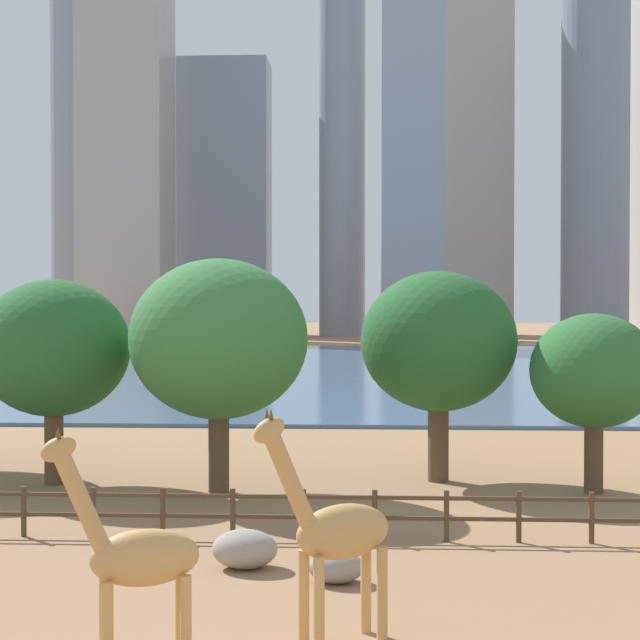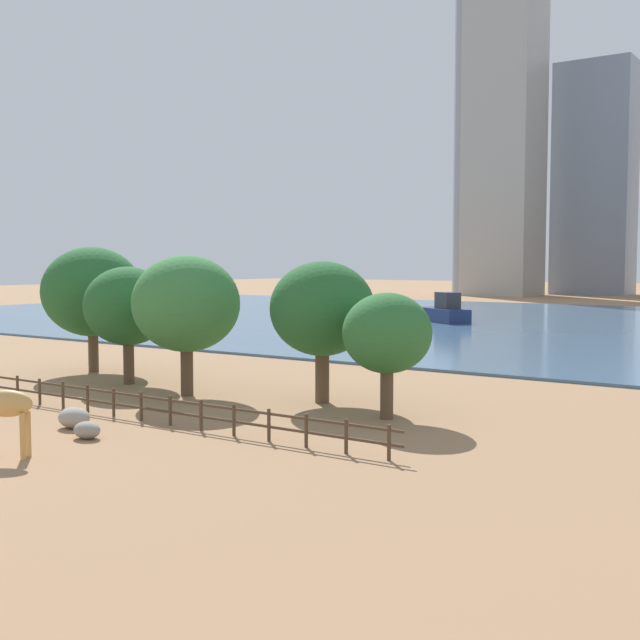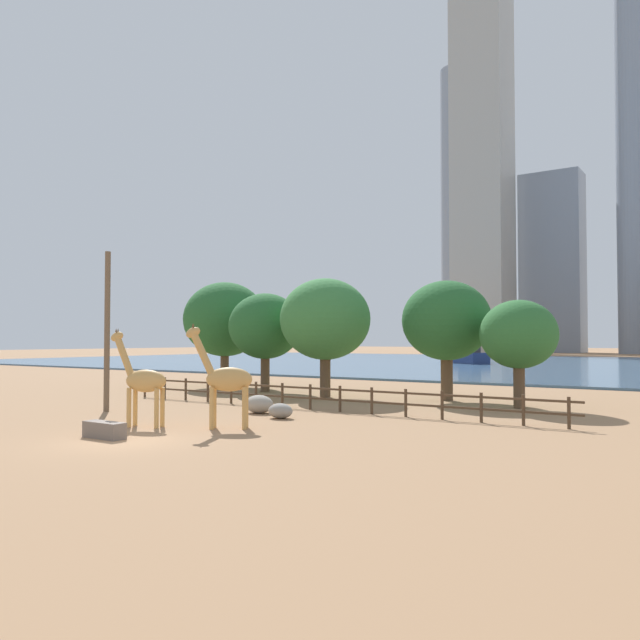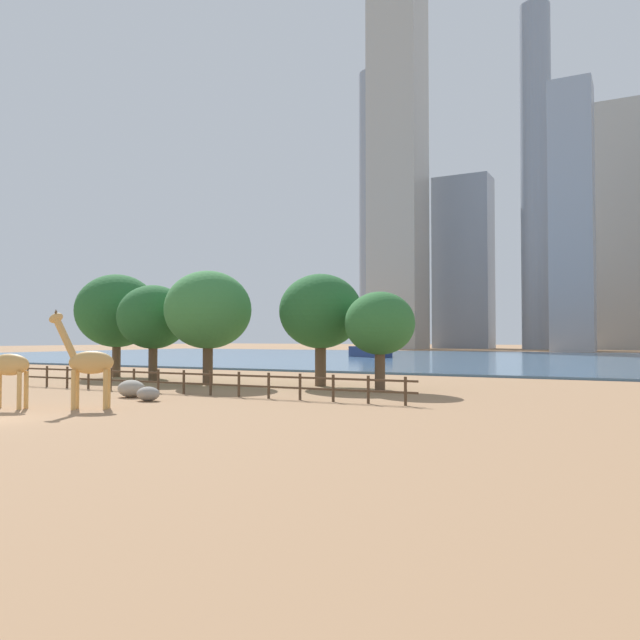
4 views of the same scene
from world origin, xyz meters
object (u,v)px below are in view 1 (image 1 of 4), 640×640
at_px(tree_left_large, 219,340).
at_px(boat_tug, 187,356).
at_px(boulder_near_fence, 245,549).
at_px(tree_right_small, 438,342).
at_px(tree_right_tall, 54,349).
at_px(tree_center_broad, 594,372).
at_px(giraffe_tall, 136,557).
at_px(giraffe_companion, 336,532).
at_px(boulder_by_pole, 336,567).

distance_m(tree_left_large, boat_tug, 55.02).
xyz_separation_m(boulder_near_fence, tree_right_small, (5.18, 11.18, 4.28)).
bearing_deg(tree_left_large, boat_tug, 101.64).
relative_size(tree_left_large, tree_right_tall, 1.09).
relative_size(tree_center_broad, tree_right_tall, 0.84).
distance_m(giraffe_tall, boulder_near_fence, 6.65).
distance_m(tree_right_small, boat_tug, 54.70).
height_order(giraffe_tall, boat_tug, giraffe_tall).
height_order(giraffe_tall, boulder_near_fence, giraffe_tall).
relative_size(giraffe_tall, tree_right_small, 0.57).
bearing_deg(tree_right_small, tree_center_broad, -20.89).
bearing_deg(giraffe_companion, tree_right_small, -133.99).
bearing_deg(tree_center_broad, giraffe_companion, -118.53).
height_order(tree_left_large, tree_right_small, tree_left_large).
relative_size(giraffe_tall, boat_tug, 0.50).
xyz_separation_m(giraffe_tall, tree_center_broad, (10.94, 15.76, 1.95)).
relative_size(boulder_by_pole, tree_center_broad, 0.21).
height_order(giraffe_tall, boulder_by_pole, giraffe_tall).
bearing_deg(boulder_by_pole, boulder_near_fence, 153.73).
bearing_deg(giraffe_companion, boulder_by_pole, -121.89).
distance_m(giraffe_companion, boulder_by_pole, 4.18).
distance_m(boulder_by_pole, tree_right_small, 13.35).
bearing_deg(boat_tug, tree_right_tall, 131.23).
distance_m(tree_right_tall, boat_tug, 53.07).
relative_size(boulder_near_fence, tree_right_tall, 0.22).
distance_m(boulder_by_pole, tree_left_large, 11.66).
bearing_deg(tree_center_broad, tree_left_large, -177.72).
bearing_deg(giraffe_companion, tree_center_broad, -152.15).
xyz_separation_m(tree_left_large, boat_tug, (-11.08, 53.78, -3.50)).
distance_m(giraffe_companion, tree_right_small, 16.56).
distance_m(boulder_near_fence, tree_left_large, 10.12).
height_order(giraffe_companion, boulder_near_fence, giraffe_companion).
relative_size(tree_left_large, tree_right_small, 1.05).
height_order(giraffe_companion, tree_center_broad, tree_center_broad).
height_order(giraffe_tall, giraffe_companion, giraffe_companion).
height_order(giraffe_companion, tree_right_small, tree_right_small).
bearing_deg(boulder_near_fence, tree_left_large, 102.48).
bearing_deg(boulder_by_pole, tree_left_large, 112.39).
relative_size(boulder_by_pole, tree_left_large, 0.16).
bearing_deg(giraffe_companion, giraffe_tall, -8.12).
bearing_deg(boulder_near_fence, boulder_by_pole, -26.27).
bearing_deg(boulder_near_fence, tree_right_small, 65.15).
bearing_deg(tree_right_tall, giraffe_companion, -56.26).
relative_size(giraffe_companion, boulder_near_fence, 2.85).
bearing_deg(tree_left_large, boulder_near_fence, -77.52).
height_order(tree_left_large, boat_tug, tree_left_large).
height_order(giraffe_companion, tree_right_tall, tree_right_tall).
bearing_deg(boat_tug, giraffe_companion, 138.16).
relative_size(giraffe_tall, giraffe_companion, 0.96).
height_order(boulder_by_pole, tree_right_small, tree_right_small).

